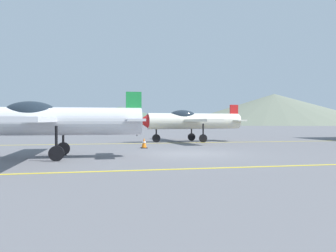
# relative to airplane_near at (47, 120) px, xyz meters

# --- Properties ---
(ground_plane) EXTENTS (400.00, 400.00, 0.00)m
(ground_plane) POSITION_rel_airplane_near_xyz_m (6.20, 0.74, -1.55)
(ground_plane) COLOR slate
(apron_line_near) EXTENTS (80.00, 0.16, 0.01)m
(apron_line_near) POSITION_rel_airplane_near_xyz_m (6.20, -4.24, -1.54)
(apron_line_near) COLOR yellow
(apron_line_near) RESTS_ON ground_plane
(apron_line_far) EXTENTS (80.00, 0.16, 0.01)m
(apron_line_far) POSITION_rel_airplane_near_xyz_m (6.20, 8.49, -1.54)
(apron_line_far) COLOR yellow
(apron_line_far) RESTS_ON ground_plane
(airplane_near) EXTENTS (7.95, 9.16, 2.75)m
(airplane_near) POSITION_rel_airplane_near_xyz_m (0.00, 0.00, 0.00)
(airplane_near) COLOR silver
(airplane_near) RESTS_ON ground_plane
(airplane_mid) EXTENTS (8.01, 9.20, 2.75)m
(airplane_mid) POSITION_rel_airplane_near_xyz_m (8.79, 9.73, 0.00)
(airplane_mid) COLOR silver
(airplane_mid) RESTS_ON ground_plane
(traffic_cone_front) EXTENTS (0.36, 0.36, 0.59)m
(traffic_cone_front) POSITION_rel_airplane_near_xyz_m (4.60, 4.39, -1.26)
(traffic_cone_front) COLOR black
(traffic_cone_front) RESTS_ON ground_plane
(hill_centerleft) EXTENTS (57.57, 57.57, 7.68)m
(hill_centerleft) POSITION_rel_airplane_near_xyz_m (12.96, 133.86, 2.29)
(hill_centerleft) COLOR #4C6651
(hill_centerleft) RESTS_ON ground_plane
(hill_centerright) EXTENTS (86.11, 86.11, 13.21)m
(hill_centerright) POSITION_rel_airplane_near_xyz_m (77.91, 122.46, 5.06)
(hill_centerright) COLOR slate
(hill_centerright) RESTS_ON ground_plane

